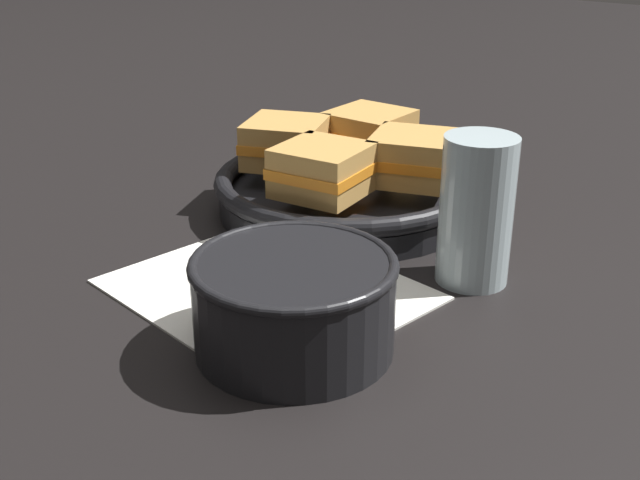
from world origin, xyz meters
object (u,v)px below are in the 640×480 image
Objects in this scene: soup_bowl at (294,298)px; sandwich_near_right at (413,158)px; sandwich_far_right at (286,143)px; spoon at (312,298)px; sandwich_near_left at (323,170)px; sandwich_far_left at (369,132)px; skillet at (348,191)px; drinking_glass at (476,211)px.

sandwich_near_right is at bearing 103.64° from soup_bowl.
sandwich_far_right is at bearing -164.28° from sandwich_near_right.
spoon is 1.77× the size of sandwich_near_left.
sandwich_near_left is at bearing 121.87° from soup_bowl.
sandwich_far_left is (-0.12, 0.25, 0.06)m from spoon.
sandwich_near_left and sandwich_near_right have the same top height.
sandwich_far_left reaches higher than skillet.
skillet is 0.08m from sandwich_near_left.
sandwich_far_right is at bearing 169.22° from drinking_glass.
soup_bowl reaches higher than skillet.
sandwich_far_left is 0.23m from drinking_glass.
drinking_glass reaches higher than skillet.
skillet is (-0.13, 0.24, -0.02)m from soup_bowl.
sandwich_near_right and sandwich_far_right have the same top height.
spoon is 0.24m from sandwich_far_right.
spoon is (-0.03, 0.06, -0.03)m from soup_bowl.
skillet is 0.19m from drinking_glass.
soup_bowl is 1.68× the size of sandwich_near_left.
sandwich_near_right reaches higher than spoon.
drinking_glass is at bearing 74.74° from soup_bowl.
sandwich_far_right is at bearing 136.83° from spoon.
spoon is 0.16m from sandwich_near_left.
drinking_glass is at bearing 60.03° from spoon.
skillet is 3.78× the size of sandwich_near_right.
sandwich_far_left is at bearing 105.72° from sandwich_near_left.
sandwich_far_left is at bearing 117.50° from spoon.
skillet is 3.05× the size of drinking_glass.
soup_bowl is 0.07m from spoon.
skillet is 4.36× the size of sandwich_near_left.
soup_bowl is at bearing -49.14° from sandwich_far_right.
sandwich_near_right is at bearing 101.96° from spoon.
skillet is (-0.10, 0.19, 0.01)m from spoon.
sandwich_near_left is at bearing -119.28° from sandwich_near_right.
sandwich_near_left is (-0.11, 0.18, 0.03)m from soup_bowl.
drinking_glass reaches higher than sandwich_far_left.
spoon is 1.95× the size of sandwich_far_left.
soup_bowl is at bearing -58.13° from sandwich_near_left.
sandwich_far_left is at bearing 60.72° from sandwich_far_right.
sandwich_far_right is 0.24m from drinking_glass.
soup_bowl is 1.17× the size of drinking_glass.
drinking_glass reaches higher than soup_bowl.
sandwich_near_left is 1.10× the size of sandwich_far_left.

